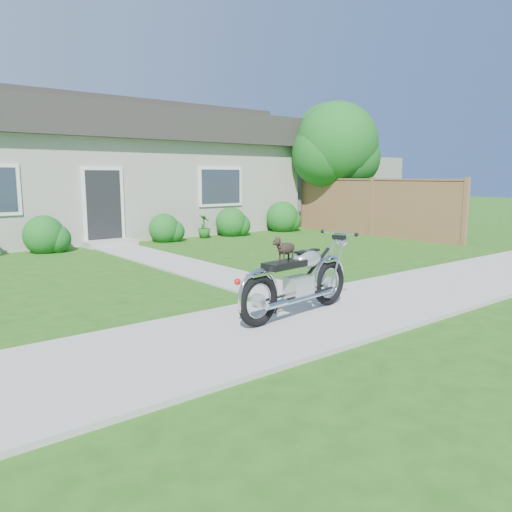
# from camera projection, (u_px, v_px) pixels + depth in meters

# --- Properties ---
(ground) EXTENTS (80.00, 80.00, 0.00)m
(ground) POSITION_uv_depth(u_px,v_px,m) (404.00, 295.00, 8.21)
(ground) COLOR #235114
(ground) RESTS_ON ground
(sidewalk) EXTENTS (24.00, 2.20, 0.04)m
(sidewalk) POSITION_uv_depth(u_px,v_px,m) (404.00, 293.00, 8.21)
(sidewalk) COLOR #9E9B93
(sidewalk) RESTS_ON ground
(walkway) EXTENTS (1.20, 8.00, 0.03)m
(walkway) POSITION_uv_depth(u_px,v_px,m) (174.00, 263.00, 11.16)
(walkway) COLOR #9E9B93
(walkway) RESTS_ON ground
(house) EXTENTS (12.60, 7.03, 4.50)m
(house) POSITION_uv_depth(u_px,v_px,m) (111.00, 170.00, 17.15)
(house) COLOR #B6B2A4
(house) RESTS_ON ground
(fence) EXTENTS (0.12, 6.62, 1.90)m
(fence) POSITION_uv_depth(u_px,v_px,m) (372.00, 207.00, 16.37)
(fence) COLOR #996844
(fence) RESTS_ON ground
(tree_near) EXTENTS (2.99, 2.99, 4.59)m
(tree_near) POSITION_uv_depth(u_px,v_px,m) (340.00, 148.00, 18.02)
(tree_near) COLOR #3D2B1C
(tree_near) RESTS_ON ground
(tree_far) EXTENTS (3.31, 3.31, 5.07)m
(tree_far) POSITION_uv_depth(u_px,v_px,m) (333.00, 145.00, 21.58)
(tree_far) COLOR #3D2B1C
(tree_far) RESTS_ON ground
(shrub_row) EXTENTS (11.25, 1.14, 1.14)m
(shrub_row) POSITION_uv_depth(u_px,v_px,m) (182.00, 226.00, 15.17)
(shrub_row) COLOR #175A1A
(shrub_row) RESTS_ON ground
(potted_plant_right) EXTENTS (0.48, 0.48, 0.75)m
(potted_plant_right) POSITION_uv_depth(u_px,v_px,m) (204.00, 226.00, 15.73)
(potted_plant_right) COLOR #195918
(potted_plant_right) RESTS_ON ground
(motorcycle_with_dog) EXTENTS (2.22, 0.64, 1.10)m
(motorcycle_with_dog) POSITION_uv_depth(u_px,v_px,m) (299.00, 279.00, 6.82)
(motorcycle_with_dog) COLOR black
(motorcycle_with_dog) RESTS_ON sidewalk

